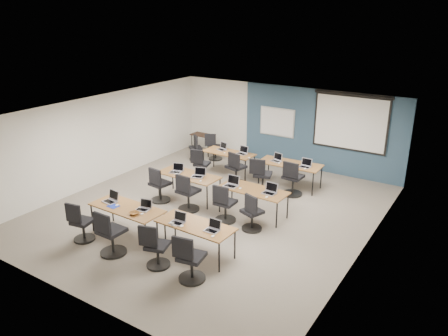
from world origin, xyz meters
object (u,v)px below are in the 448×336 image
Objects in this scene: task_chair_2 at (155,250)px; laptop_10 at (277,159)px; training_table_front_left at (127,209)px; laptop_8 at (222,148)px; laptop_6 at (232,183)px; laptop_11 at (305,165)px; training_table_back_left at (229,154)px; whiteboard at (277,122)px; task_chair_9 at (235,171)px; training_table_mid_right at (253,191)px; utility_table at (203,137)px; task_chair_7 at (252,215)px; laptop_7 at (270,191)px; task_chair_4 at (159,187)px; task_chair_6 at (224,206)px; task_chair_3 at (190,262)px; laptop_1 at (144,207)px; laptop_9 at (242,152)px; training_table_front_right at (195,226)px; training_table_mid_left at (189,176)px; task_chair_11 at (292,181)px; spare_chair_a at (214,149)px; laptop_5 at (198,175)px; laptop_0 at (111,199)px; task_chair_8 at (201,167)px; task_chair_1 at (110,237)px; laptop_4 at (177,170)px; task_chair_5 at (187,195)px; task_chair_0 at (81,225)px; task_chair_10 at (261,178)px; laptop_3 at (213,228)px; spare_chair_b at (196,150)px; projector_screen at (351,119)px; laptop_2 at (178,220)px; training_table_back_right at (290,165)px.

laptop_10 is (0.02, 5.54, 0.38)m from task_chair_2.
training_table_front_left is 5.98× the size of laptop_8.
laptop_6 is 1.10× the size of laptop_11.
laptop_8 is (-0.34, 0.13, 0.11)m from training_table_back_left.
task_chair_9 is (-0.13, -2.50, -1.02)m from whiteboard.
training_table_mid_right is 2.11× the size of utility_table.
laptop_7 is at bearing 103.58° from task_chair_7.
task_chair_4 is 2.12m from laptop_6.
task_chair_2 is 2.51m from task_chair_6.
task_chair_3 is 0.98× the size of task_chair_9.
utility_table is at bearing 101.36° from laptop_1.
whiteboard reaches higher than laptop_9.
laptop_8 is at bearing 97.65° from training_table_front_left.
whiteboard is at bearing 82.70° from task_chair_4.
task_chair_9 is (-1.40, 3.98, -0.25)m from training_table_front_right.
training_table_mid_left is 2.97m from task_chair_11.
task_chair_2 is (-0.40, -0.85, -0.28)m from training_table_front_right.
spare_chair_a is at bearing 167.87° from laptop_11.
laptop_5 is (-0.34, -4.13, -0.66)m from whiteboard.
task_chair_6 is (1.73, -2.97, -0.26)m from training_table_back_left.
laptop_11 is (3.07, 2.96, 0.37)m from task_chair_4.
laptop_0 is at bearing -175.57° from training_table_front_right.
task_chair_8 is 1.02× the size of spare_chair_a.
utility_table is at bearing 105.23° from laptop_5.
task_chair_1 is at bearing -86.43° from laptop_10.
laptop_4 reaches higher than training_table_mid_right.
task_chair_1 is at bearing -76.79° from task_chair_9.
laptop_4 is 3.10m from laptop_10.
task_chair_1 is 2.68m from task_chair_5.
task_chair_8 is at bearing -118.87° from training_table_back_left.
task_chair_7 reaches higher than spare_chair_a.
training_table_front_right is 5.45× the size of laptop_11.
task_chair_0 is at bearing -112.09° from spare_chair_a.
task_chair_10 is at bearing -59.15° from spare_chair_a.
utility_table is at bearing 125.46° from training_table_front_right.
laptop_3 is at bearing -51.75° from utility_table.
task_chair_1 is at bearing -154.06° from laptop_3.
task_chair_1 reaches higher than task_chair_3.
training_table_front_left is 1.94× the size of spare_chair_b.
laptop_0 is 1.88m from task_chair_4.
training_table_front_right is 0.98m from task_chair_2.
training_table_front_right is 2.07× the size of utility_table.
task_chair_6 is at bearing 51.43° from training_table_front_left.
projector_screen is 2.83× the size of utility_table.
laptop_2 is 6.28m from spare_chair_b.
training_table_back_right is 3.43m from task_chair_5.
laptop_6 is 0.34× the size of task_chair_11.
spare_chair_b is at bearing 174.71° from laptop_11.
task_chair_3 is (2.35, -0.70, -0.26)m from training_table_front_left.
laptop_4 is at bearing -113.99° from laptop_10.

